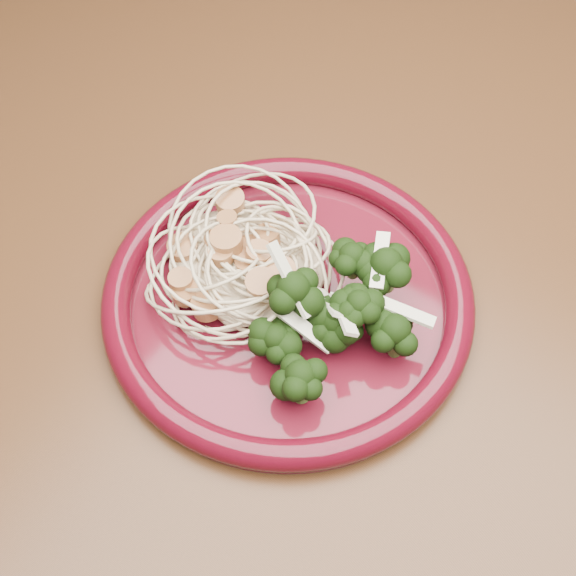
# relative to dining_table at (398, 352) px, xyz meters

# --- Properties ---
(dining_table) EXTENTS (1.20, 0.80, 0.75)m
(dining_table) POSITION_rel_dining_table_xyz_m (0.00, 0.00, 0.00)
(dining_table) COLOR #472814
(dining_table) RESTS_ON ground
(dinner_plate) EXTENTS (0.29, 0.29, 0.02)m
(dinner_plate) POSITION_rel_dining_table_xyz_m (-0.06, -0.07, 0.11)
(dinner_plate) COLOR #490C17
(dinner_plate) RESTS_ON dining_table
(spaghetti_pile) EXTENTS (0.13, 0.12, 0.03)m
(spaghetti_pile) POSITION_rel_dining_table_xyz_m (-0.10, -0.06, 0.12)
(spaghetti_pile) COLOR #C5B28E
(spaghetti_pile) RESTS_ON dinner_plate
(scallop_cluster) EXTENTS (0.12, 0.12, 0.04)m
(scallop_cluster) POSITION_rel_dining_table_xyz_m (-0.10, -0.06, 0.15)
(scallop_cluster) COLOR #A77346
(scallop_cluster) RESTS_ON spaghetti_pile
(broccoli_pile) EXTENTS (0.09, 0.13, 0.04)m
(broccoli_pile) POSITION_rel_dining_table_xyz_m (-0.01, -0.08, 0.13)
(broccoli_pile) COLOR black
(broccoli_pile) RESTS_ON dinner_plate
(onion_garnish) EXTENTS (0.06, 0.09, 0.05)m
(onion_garnish) POSITION_rel_dining_table_xyz_m (-0.01, -0.08, 0.15)
(onion_garnish) COLOR beige
(onion_garnish) RESTS_ON broccoli_pile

